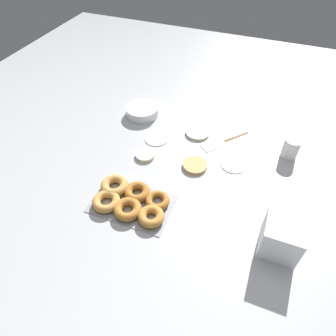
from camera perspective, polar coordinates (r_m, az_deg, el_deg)
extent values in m
plane|color=#B2B5BA|center=(1.32, 4.15, 0.09)|extent=(3.00, 3.00, 0.00)
cylinder|color=silver|center=(1.49, 5.65, 6.71)|extent=(0.12, 0.12, 0.01)
cylinder|color=beige|center=(1.36, -4.37, 2.47)|extent=(0.09, 0.09, 0.02)
cylinder|color=silver|center=(1.45, -2.22, 5.70)|extent=(0.11, 0.11, 0.01)
cylinder|color=tan|center=(1.32, 5.15, 0.51)|extent=(0.11, 0.11, 0.02)
cylinder|color=silver|center=(1.35, 12.42, 0.80)|extent=(0.12, 0.12, 0.01)
cube|color=#93969B|center=(1.19, -6.85, -6.74)|extent=(0.31, 0.20, 0.01)
torus|color=#D19347|center=(1.18, -11.68, -6.24)|extent=(0.11, 0.11, 0.03)
torus|color=#B7752D|center=(1.15, -7.71, -7.78)|extent=(0.11, 0.11, 0.03)
torus|color=#C68438|center=(1.12, -3.24, -9.19)|extent=(0.10, 0.10, 0.03)
torus|color=#D19347|center=(1.23, -10.15, -3.31)|extent=(0.11, 0.11, 0.03)
torus|color=#AD6B28|center=(1.20, -5.91, -4.56)|extent=(0.10, 0.10, 0.03)
torus|color=#AD6B28|center=(1.17, -2.03, -6.21)|extent=(0.09, 0.09, 0.03)
cylinder|color=white|center=(1.60, -4.92, 10.78)|extent=(0.17, 0.17, 0.05)
cube|color=white|center=(1.13, 20.11, -13.56)|extent=(0.13, 0.14, 0.03)
cube|color=white|center=(1.11, 20.47, -12.83)|extent=(0.13, 0.14, 0.03)
cube|color=white|center=(1.09, 20.84, -12.06)|extent=(0.13, 0.14, 0.03)
cube|color=white|center=(1.06, 21.22, -11.26)|extent=(0.13, 0.14, 0.03)
cube|color=white|center=(1.04, 21.62, -10.43)|extent=(0.13, 0.14, 0.03)
cylinder|color=white|center=(1.44, 22.35, 3.54)|extent=(0.07, 0.07, 0.09)
cube|color=brown|center=(1.50, 12.87, 5.86)|extent=(0.11, 0.12, 0.01)
cube|color=#BCBCC1|center=(1.43, 8.72, 4.37)|extent=(0.12, 0.13, 0.01)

